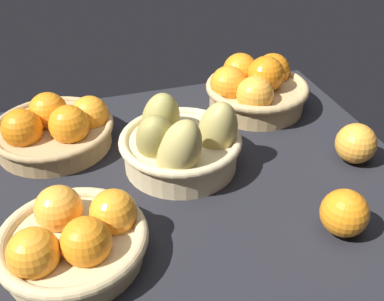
# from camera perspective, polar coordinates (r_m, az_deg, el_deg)

# --- Properties ---
(market_tray) EXTENTS (0.84, 0.72, 0.03)m
(market_tray) POSITION_cam_1_polar(r_m,az_deg,el_deg) (0.90, -0.27, -3.84)
(market_tray) COLOR black
(market_tray) RESTS_ON ground
(basket_far_left) EXTENTS (0.25, 0.25, 0.11)m
(basket_far_left) POSITION_cam_1_polar(r_m,az_deg,el_deg) (0.99, -16.28, 2.60)
(basket_far_left) COLOR tan
(basket_far_left) RESTS_ON market_tray
(basket_center_pears) EXTENTS (0.24, 0.24, 0.16)m
(basket_center_pears) POSITION_cam_1_polar(r_m,az_deg,el_deg) (0.89, -1.53, 0.83)
(basket_center_pears) COLOR #D3BC8C
(basket_center_pears) RESTS_ON market_tray
(basket_far_right) EXTENTS (0.24, 0.24, 0.13)m
(basket_far_right) POSITION_cam_1_polar(r_m,az_deg,el_deg) (1.10, 7.63, 7.59)
(basket_far_right) COLOR tan
(basket_far_right) RESTS_ON market_tray
(basket_near_left) EXTENTS (0.23, 0.23, 0.10)m
(basket_near_left) POSITION_cam_1_polar(r_m,az_deg,el_deg) (0.73, -14.21, -10.33)
(basket_near_left) COLOR tan
(basket_near_left) RESTS_ON market_tray
(loose_orange_front_gap) EXTENTS (0.08, 0.08, 0.08)m
(loose_orange_front_gap) POSITION_cam_1_polar(r_m,az_deg,el_deg) (0.79, 18.01, -7.22)
(loose_orange_front_gap) COLOR orange
(loose_orange_front_gap) RESTS_ON market_tray
(loose_orange_back_gap) EXTENTS (0.08, 0.08, 0.08)m
(loose_orange_back_gap) POSITION_cam_1_polar(r_m,az_deg,el_deg) (0.96, 19.27, 0.82)
(loose_orange_back_gap) COLOR #F49E33
(loose_orange_back_gap) RESTS_ON market_tray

